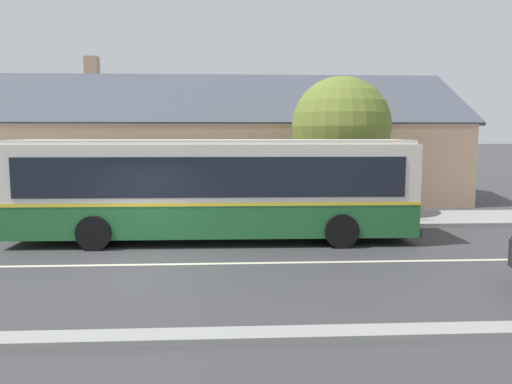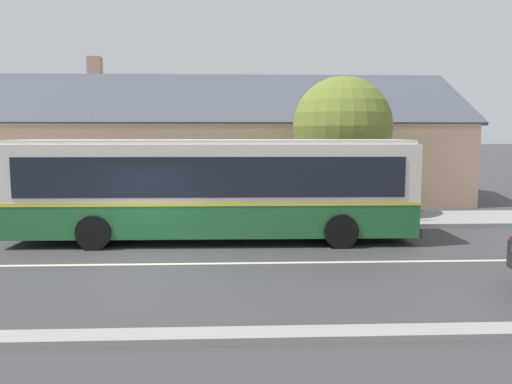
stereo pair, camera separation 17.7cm
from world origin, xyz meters
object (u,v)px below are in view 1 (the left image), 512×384
at_px(transit_bus, 214,187).
at_px(bus_stop_sign, 395,180).
at_px(bench_down_street, 144,208).
at_px(bench_by_building, 43,210).
at_px(street_tree_primary, 341,127).

bearing_deg(transit_bus, bus_stop_sign, 18.07).
relative_size(transit_bus, bench_down_street, 7.38).
bearing_deg(bus_stop_sign, bench_by_building, 177.22).
xyz_separation_m(bench_by_building, street_tree_primary, (11.08, 1.35, 3.01)).
height_order(bench_by_building, bench_down_street, same).
bearing_deg(bus_stop_sign, street_tree_primary, 128.28).
bearing_deg(transit_bus, bench_by_building, 156.48).
bearing_deg(bus_stop_sign, bench_down_street, 173.57).
xyz_separation_m(transit_bus, bench_down_street, (-2.68, 3.12, -1.11)).
distance_m(transit_bus, bench_down_street, 4.26).
bearing_deg(bench_down_street, bus_stop_sign, -6.43).
height_order(street_tree_primary, bus_stop_sign, street_tree_primary).
xyz_separation_m(transit_bus, bench_by_building, (-6.21, 2.71, -1.11)).
distance_m(transit_bus, bus_stop_sign, 6.75).
height_order(bench_by_building, bus_stop_sign, bus_stop_sign).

